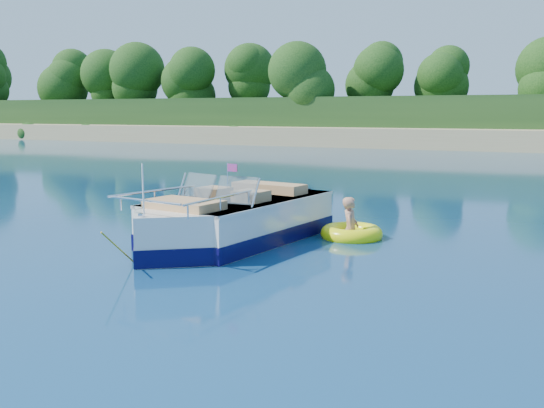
% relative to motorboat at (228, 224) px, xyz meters
% --- Properties ---
extents(ground, '(160.00, 160.00, 0.00)m').
position_rel_motorboat_xyz_m(ground, '(0.94, -0.42, -0.41)').
color(ground, '#09203F').
rests_on(ground, ground).
extents(shoreline, '(170.00, 59.00, 6.00)m').
position_rel_motorboat_xyz_m(shoreline, '(0.94, 63.35, 0.57)').
color(shoreline, tan).
rests_on(shoreline, ground).
extents(treeline, '(150.00, 7.12, 8.19)m').
position_rel_motorboat_xyz_m(treeline, '(0.98, 40.59, 5.14)').
color(treeline, '#311E10').
rests_on(treeline, ground).
extents(motorboat, '(2.90, 6.33, 2.12)m').
position_rel_motorboat_xyz_m(motorboat, '(0.00, 0.00, 0.00)').
color(motorboat, white).
rests_on(motorboat, ground).
extents(tow_tube, '(1.49, 1.49, 0.36)m').
position_rel_motorboat_xyz_m(tow_tube, '(2.21, 1.65, -0.32)').
color(tow_tube, '#FCFF0B').
rests_on(tow_tube, ground).
extents(boy, '(0.56, 0.87, 1.58)m').
position_rel_motorboat_xyz_m(boy, '(2.20, 1.58, -0.41)').
color(boy, tan).
rests_on(boy, ground).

